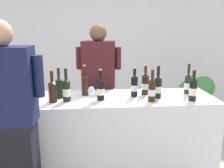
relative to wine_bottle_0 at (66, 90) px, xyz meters
The scene contains 19 objects.
wall_back 2.72m from the wine_bottle_0, 83.38° to the left, with size 8.00×0.10×2.80m, color white.
counter 0.67m from the wine_bottle_0, 14.61° to the left, with size 2.53×0.66×0.94m, color white.
wine_bottle_0 is the anchor object (origin of this frame).
wine_bottle_1 0.87m from the wine_bottle_0, 11.63° to the left, with size 0.08×0.08×0.33m.
wine_bottle_2 1.29m from the wine_bottle_0, ahead, with size 0.08×0.08×0.32m.
wine_bottle_3 0.87m from the wine_bottle_0, ahead, with size 0.08×0.08×0.33m.
wine_bottle_4 0.15m from the wine_bottle_0, 126.08° to the left, with size 0.07×0.07×0.32m.
wine_bottle_5 0.35m from the wine_bottle_0, ahead, with size 0.08×0.08×0.32m.
wine_bottle_6 0.72m from the wine_bottle_0, ahead, with size 0.07×0.07×0.32m.
wine_bottle_7 0.40m from the wine_bottle_0, 141.41° to the left, with size 0.08×0.08×0.34m.
wine_bottle_8 0.95m from the wine_bottle_0, ahead, with size 0.08×0.08×0.34m.
wine_bottle_9 0.27m from the wine_bottle_0, 48.50° to the left, with size 0.07×0.07×0.34m.
wine_bottle_10 1.35m from the wine_bottle_0, ahead, with size 0.08×0.08×0.34m.
wine_bottle_11 0.14m from the wine_bottle_0, behind, with size 0.08×0.08×0.33m.
wine_glass 0.27m from the wine_bottle_0, 21.53° to the right, with size 0.08×0.08×0.17m.
ice_bucket 0.65m from the wine_bottle_0, behind, with size 0.19×0.19×0.22m.
person_server 0.83m from the wine_bottle_0, 63.60° to the left, with size 0.58×0.29×1.71m.
person_guest 0.72m from the wine_bottle_0, 126.76° to the right, with size 0.61×0.25×1.74m.
potted_shrub 2.37m from the wine_bottle_0, 32.67° to the left, with size 0.53×0.50×0.92m.
Camera 1 is at (-0.07, -2.50, 1.70)m, focal length 39.16 mm.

